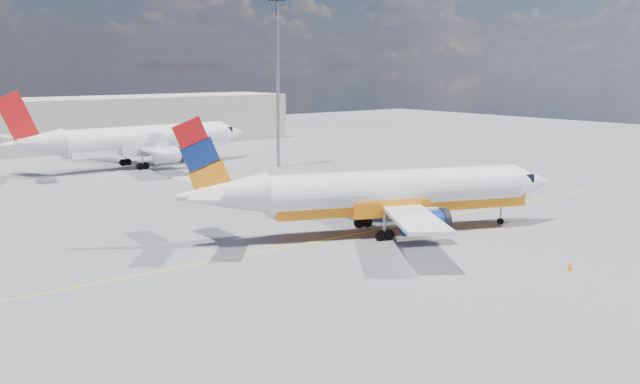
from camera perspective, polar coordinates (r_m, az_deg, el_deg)
ground at (r=53.52m, az=4.50°, el=-4.06°), size 240.00×240.00×0.00m
taxi_line at (r=55.70m, az=2.41°, el=-3.47°), size 70.00×0.15×0.01m
terminal_main at (r=120.42m, az=-18.53°, el=5.25°), size 70.00×14.00×8.00m
main_jet at (r=55.96m, az=5.17°, el=-0.09°), size 31.43×23.78×9.60m
second_jet at (r=95.53m, az=-14.23°, el=3.99°), size 33.90×26.78×10.27m
gse_tug at (r=68.86m, az=10.77°, el=-0.23°), size 3.12×2.64×1.96m
traffic_cone at (r=48.76m, az=19.38°, el=-5.66°), size 0.44×0.44×0.61m
floodlight_mast at (r=92.54m, az=-3.42°, el=9.99°), size 1.57×1.57×21.58m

